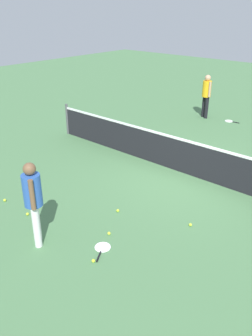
# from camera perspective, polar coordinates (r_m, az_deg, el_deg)

# --- Properties ---
(ground_plane) EXTENTS (40.00, 40.00, 0.00)m
(ground_plane) POSITION_cam_1_polar(r_m,az_deg,el_deg) (9.68, 10.11, -1.05)
(ground_plane) COLOR #4C7A4C
(court_net) EXTENTS (10.09, 0.09, 1.07)m
(court_net) POSITION_cam_1_polar(r_m,az_deg,el_deg) (9.47, 10.34, 1.67)
(court_net) COLOR #4C4C51
(court_net) RESTS_ON ground_plane
(player_near_side) EXTENTS (0.48, 0.47, 1.70)m
(player_near_side) POSITION_cam_1_polar(r_m,az_deg,el_deg) (6.65, -14.86, -4.64)
(player_near_side) COLOR white
(player_near_side) RESTS_ON ground_plane
(player_far_side) EXTENTS (0.49, 0.47, 1.70)m
(player_far_side) POSITION_cam_1_polar(r_m,az_deg,el_deg) (14.52, 12.94, 11.84)
(player_far_side) COLOR black
(player_far_side) RESTS_ON ground_plane
(tennis_racket_near_player) EXTENTS (0.44, 0.59, 0.03)m
(tennis_racket_near_player) POSITION_cam_1_polar(r_m,az_deg,el_deg) (6.84, -3.87, -12.85)
(tennis_racket_near_player) COLOR white
(tennis_racket_near_player) RESTS_ON ground_plane
(tennis_racket_far_player) EXTENTS (0.59, 0.33, 0.03)m
(tennis_racket_far_player) POSITION_cam_1_polar(r_m,az_deg,el_deg) (14.48, 16.47, 7.29)
(tennis_racket_far_player) COLOR white
(tennis_racket_far_player) RESTS_ON ground_plane
(tennis_ball_near_player) EXTENTS (0.07, 0.07, 0.07)m
(tennis_ball_near_player) POSITION_cam_1_polar(r_m,az_deg,el_deg) (7.88, -1.34, -6.92)
(tennis_ball_near_player) COLOR #C6E033
(tennis_ball_near_player) RESTS_ON ground_plane
(tennis_ball_by_net) EXTENTS (0.07, 0.07, 0.07)m
(tennis_ball_by_net) POSITION_cam_1_polar(r_m,az_deg,el_deg) (7.53, 10.42, -9.05)
(tennis_ball_by_net) COLOR #C6E033
(tennis_ball_by_net) RESTS_ON ground_plane
(tennis_ball_midcourt) EXTENTS (0.07, 0.07, 0.07)m
(tennis_ball_midcourt) POSITION_cam_1_polar(r_m,az_deg,el_deg) (7.18, -2.78, -10.55)
(tennis_ball_midcourt) COLOR #C6E033
(tennis_ball_midcourt) RESTS_ON ground_plane
(tennis_ball_baseline) EXTENTS (0.07, 0.07, 0.07)m
(tennis_ball_baseline) POSITION_cam_1_polar(r_m,az_deg,el_deg) (8.05, -15.71, -7.20)
(tennis_ball_baseline) COLOR #C6E033
(tennis_ball_baseline) RESTS_ON ground_plane
(tennis_ball_stray_left) EXTENTS (0.07, 0.07, 0.07)m
(tennis_ball_stray_left) POSITION_cam_1_polar(r_m,az_deg,el_deg) (8.74, -19.10, -4.96)
(tennis_ball_stray_left) COLOR #C6E033
(tennis_ball_stray_left) RESTS_ON ground_plane
(tennis_ball_stray_right) EXTENTS (0.07, 0.07, 0.07)m
(tennis_ball_stray_right) POSITION_cam_1_polar(r_m,az_deg,el_deg) (6.54, -5.32, -14.77)
(tennis_ball_stray_right) COLOR #C6E033
(tennis_ball_stray_right) RESTS_ON ground_plane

